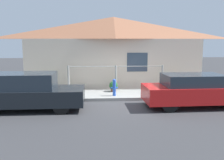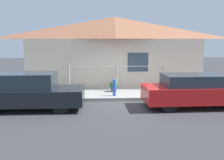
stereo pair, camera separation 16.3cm
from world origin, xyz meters
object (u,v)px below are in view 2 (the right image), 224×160
(fire_hydrant, at_px, (114,87))
(car_right, at_px, (195,91))
(potted_plant_near_hydrant, at_px, (114,86))
(potted_plant_by_fence, at_px, (47,85))
(car_left, at_px, (28,92))
(potted_plant_corner, at_px, (172,85))

(fire_hydrant, bearing_deg, car_right, -27.76)
(potted_plant_near_hydrant, relative_size, potted_plant_by_fence, 0.94)
(car_left, height_order, potted_plant_near_hydrant, car_left)
(car_left, bearing_deg, potted_plant_corner, 24.30)
(potted_plant_near_hydrant, xyz_separation_m, potted_plant_corner, (3.04, 0.28, -0.01))
(potted_plant_near_hydrant, bearing_deg, fire_hydrant, -92.05)
(car_left, relative_size, car_right, 0.98)
(potted_plant_by_fence, relative_size, potted_plant_corner, 1.09)
(fire_hydrant, distance_m, potted_plant_near_hydrant, 1.00)
(car_left, bearing_deg, potted_plant_near_hydrant, 37.44)
(car_right, distance_m, potted_plant_corner, 2.93)
(car_left, bearing_deg, potted_plant_by_fence, 87.10)
(car_left, height_order, car_right, car_left)
(car_right, relative_size, potted_plant_corner, 8.37)
(car_right, bearing_deg, potted_plant_corner, 89.64)
(car_left, bearing_deg, fire_hydrant, 25.74)
(fire_hydrant, xyz_separation_m, potted_plant_by_fence, (-3.27, 1.26, -0.11))
(fire_hydrant, height_order, potted_plant_near_hydrant, fire_hydrant)
(car_left, xyz_separation_m, car_right, (6.54, -0.00, -0.03))
(car_right, relative_size, fire_hydrant, 5.39)
(potted_plant_by_fence, bearing_deg, potted_plant_corner, 0.11)
(fire_hydrant, bearing_deg, car_left, -154.41)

